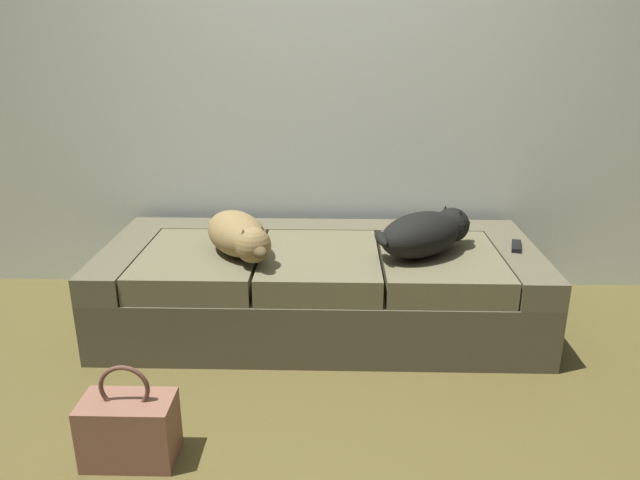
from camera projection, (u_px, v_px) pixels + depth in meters
The scene contains 7 objects.
ground_plane at pixel (313, 455), 2.15m from camera, with size 10.00×10.00×0.00m, color brown.
back_wall at pixel (323, 38), 3.22m from camera, with size 6.40×0.10×2.80m, color silver.
couch at pixel (320, 286), 3.05m from camera, with size 2.14×0.93×0.43m.
dog_tan at pixel (239, 235), 2.83m from camera, with size 0.43×0.55×0.20m.
dog_dark at pixel (426, 233), 2.85m from camera, with size 0.55×0.49×0.21m.
tv_remote at pixel (516, 246), 2.95m from camera, with size 0.04×0.15×0.02m, color black.
handbag at pixel (129, 429), 2.09m from camera, with size 0.32×0.18×0.38m.
Camera 1 is at (0.07, -1.77, 1.44)m, focal length 33.69 mm.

